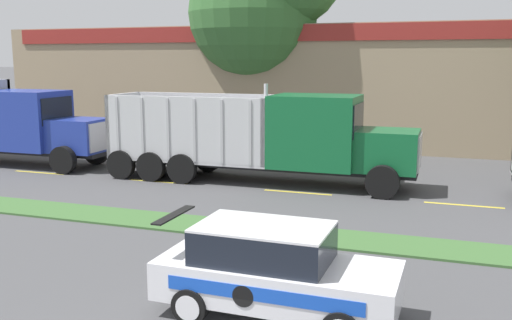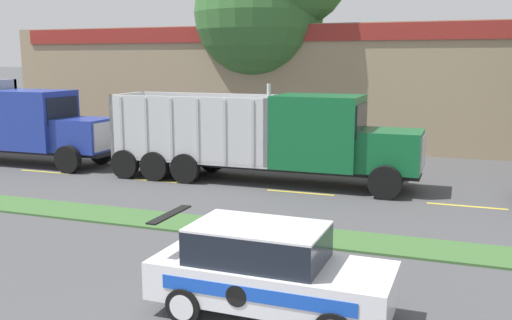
{
  "view_description": "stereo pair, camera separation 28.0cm",
  "coord_description": "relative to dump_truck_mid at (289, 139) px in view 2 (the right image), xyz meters",
  "views": [
    {
      "loc": [
        3.61,
        -5.28,
        4.51
      ],
      "look_at": [
        -1.15,
        8.6,
        1.93
      ],
      "focal_mm": 40.0,
      "sensor_mm": 36.0,
      "label": 1
    },
    {
      "loc": [
        3.87,
        -5.19,
        4.51
      ],
      "look_at": [
        -1.15,
        8.6,
        1.93
      ],
      "focal_mm": 40.0,
      "sensor_mm": 36.0,
      "label": 2
    }
  ],
  "objects": [
    {
      "name": "grass_verge",
      "position": [
        2.04,
        -6.02,
        -1.63
      ],
      "size": [
        120.0,
        1.56,
        0.06
      ],
      "primitive_type": "cube",
      "color": "#3D6633",
      "rests_on": "ground_plane"
    },
    {
      "name": "centre_line_2",
      "position": [
        -10.01,
        -1.24,
        -1.65
      ],
      "size": [
        2.4,
        0.14,
        0.01
      ],
      "primitive_type": "cube",
      "color": "yellow",
      "rests_on": "ground_plane"
    },
    {
      "name": "centre_line_3",
      "position": [
        -4.61,
        -1.24,
        -1.65
      ],
      "size": [
        2.4,
        0.14,
        0.01
      ],
      "primitive_type": "cube",
      "color": "yellow",
      "rests_on": "ground_plane"
    },
    {
      "name": "centre_line_4",
      "position": [
        0.79,
        -1.24,
        -1.65
      ],
      "size": [
        2.4,
        0.14,
        0.01
      ],
      "primitive_type": "cube",
      "color": "yellow",
      "rests_on": "ground_plane"
    },
    {
      "name": "centre_line_5",
      "position": [
        6.19,
        -1.24,
        -1.65
      ],
      "size": [
        2.4,
        0.14,
        0.01
      ],
      "primitive_type": "cube",
      "color": "yellow",
      "rests_on": "ground_plane"
    },
    {
      "name": "dump_truck_mid",
      "position": [
        0.0,
        0.0,
        0.0
      ],
      "size": [
        11.57,
        2.72,
        3.7
      ],
      "color": "black",
      "rests_on": "ground_plane"
    },
    {
      "name": "dump_truck_far_right",
      "position": [
        -12.83,
        -0.0,
        0.05
      ],
      "size": [
        11.68,
        2.56,
        3.73
      ],
      "color": "black",
      "rests_on": "ground_plane"
    },
    {
      "name": "rally_car",
      "position": [
        2.83,
        -10.68,
        -0.81
      ],
      "size": [
        4.27,
        1.9,
        1.69
      ],
      "color": "white",
      "rests_on": "ground_plane"
    },
    {
      "name": "store_building_backdrop",
      "position": [
        -2.13,
        14.0,
        1.48
      ],
      "size": [
        34.12,
        12.1,
        6.28
      ],
      "color": "#9E896B",
      "rests_on": "ground_plane"
    },
    {
      "name": "tree_behind_right",
      "position": [
        -4.45,
        9.13,
        5.94
      ],
      "size": [
        6.77,
        6.77,
        12.0
      ],
      "color": "#473828",
      "rests_on": "ground_plane"
    }
  ]
}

